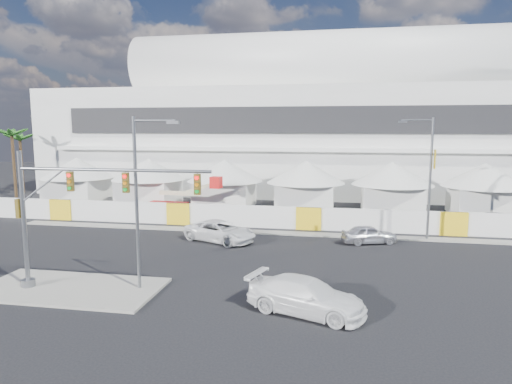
% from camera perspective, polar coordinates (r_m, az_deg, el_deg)
% --- Properties ---
extents(ground, '(160.00, 160.00, 0.00)m').
position_cam_1_polar(ground, '(27.92, -8.18, -10.69)').
color(ground, black).
rests_on(ground, ground).
extents(median_island, '(10.00, 5.00, 0.15)m').
position_cam_1_polar(median_island, '(27.86, -22.24, -11.10)').
color(median_island, gray).
rests_on(median_island, ground).
extents(far_curb, '(80.00, 1.20, 0.12)m').
position_cam_1_polar(far_curb, '(40.20, 26.79, -5.56)').
color(far_curb, gray).
rests_on(far_curb, ground).
extents(stadium, '(80.00, 24.80, 21.98)m').
position_cam_1_polar(stadium, '(66.52, 10.68, 8.40)').
color(stadium, silver).
rests_on(stadium, ground).
extents(tent_row, '(53.40, 8.40, 5.40)m').
position_cam_1_polar(tent_row, '(50.01, 1.09, 1.44)').
color(tent_row, silver).
rests_on(tent_row, ground).
extents(hoarding_fence, '(70.00, 0.25, 2.00)m').
position_cam_1_polar(hoarding_fence, '(40.39, 6.59, -3.30)').
color(hoarding_fence, white).
rests_on(hoarding_fence, ground).
extents(palm_cluster, '(10.60, 10.60, 8.55)m').
position_cam_1_polar(palm_cluster, '(68.88, -27.30, 5.49)').
color(palm_cluster, '#47331E').
rests_on(palm_cluster, ground).
extents(sedan_silver, '(2.87, 4.53, 1.44)m').
position_cam_1_polar(sedan_silver, '(36.56, 13.96, -5.16)').
color(sedan_silver, silver).
rests_on(sedan_silver, ground).
extents(pickup_curb, '(4.83, 6.47, 1.63)m').
position_cam_1_polar(pickup_curb, '(36.20, -4.50, -4.91)').
color(pickup_curb, white).
rests_on(pickup_curb, ground).
extents(pickup_near, '(4.07, 6.32, 1.70)m').
position_cam_1_polar(pickup_near, '(22.76, 6.30, -12.80)').
color(pickup_near, white).
rests_on(pickup_near, ground).
extents(lot_car_b, '(2.37, 4.92, 1.62)m').
position_cam_1_polar(lot_car_b, '(45.35, 28.19, -3.21)').
color(lot_car_b, black).
rests_on(lot_car_b, ground).
extents(traffic_mast, '(11.05, 0.73, 7.56)m').
position_cam_1_polar(traffic_mast, '(26.59, -23.13, -2.41)').
color(traffic_mast, slate).
rests_on(traffic_mast, median_island).
extents(streetlight_median, '(2.59, 0.26, 9.36)m').
position_cam_1_polar(streetlight_median, '(25.22, -14.24, 0.04)').
color(streetlight_median, gray).
rests_on(streetlight_median, median_island).
extents(streetlight_curb, '(2.87, 0.65, 9.71)m').
position_cam_1_polar(streetlight_curb, '(38.26, 20.66, 2.60)').
color(streetlight_curb, slate).
rests_on(streetlight_curb, ground).
extents(boom_lift, '(8.12, 2.21, 4.08)m').
position_cam_1_polar(boom_lift, '(47.71, -10.18, -1.50)').
color(boom_lift, red).
rests_on(boom_lift, ground).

